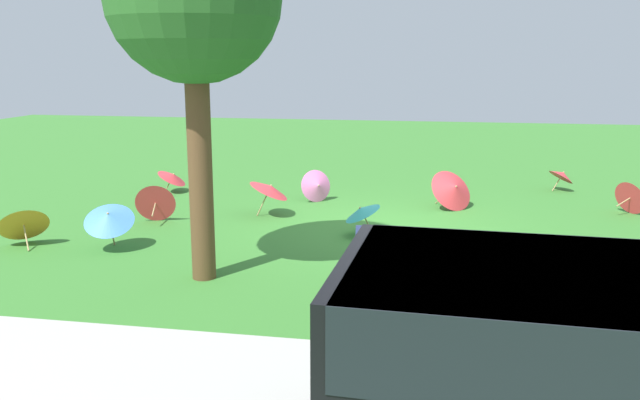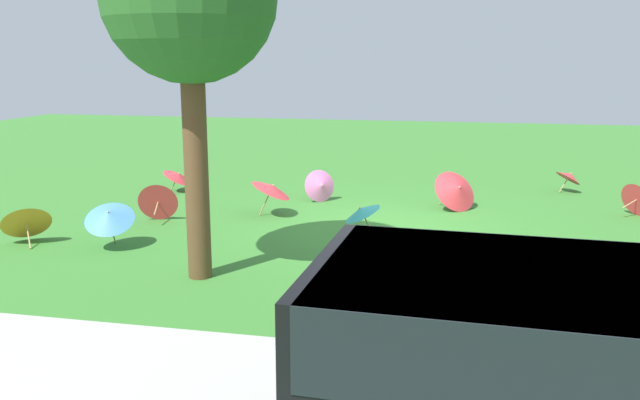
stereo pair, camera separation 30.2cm
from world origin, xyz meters
name	(u,v)px [view 1 (the left image)]	position (x,y,z in m)	size (l,w,h in m)	color
ground	(383,228)	(0.00, 0.00, 0.00)	(40.00, 40.00, 0.00)	#387A2D
park_bench	(421,261)	(-0.75, 3.33, 0.47)	(1.62, 0.54, 0.90)	navy
parasol_teal_0	(361,211)	(0.31, 0.60, 0.42)	(0.76, 0.77, 0.62)	tan
parasol_red_0	(562,175)	(-3.62, -3.98, 0.36)	(0.74, 0.75, 0.56)	tan
parasol_red_1	(632,197)	(-4.54, -1.89, 0.33)	(0.67, 0.72, 0.66)	tan
parasol_blue_0	(109,217)	(4.01, 2.14, 0.52)	(0.94, 0.92, 0.79)	tan
parasol_red_2	(454,189)	(-1.22, -1.70, 0.41)	(1.11, 1.08, 0.82)	tan
parasol_red_3	(156,202)	(4.08, 0.29, 0.36)	(0.78, 0.72, 0.72)	tan
parasol_orange_1	(23,222)	(5.49, 2.12, 0.38)	(0.98, 0.97, 0.71)	tan
parasol_red_4	(270,188)	(2.16, -0.47, 0.53)	(0.83, 0.85, 0.75)	tan
parasol_pink_0	(317,186)	(1.52, -1.86, 0.34)	(0.70, 0.67, 0.68)	tan
parasol_red_5	(173,176)	(4.83, -2.25, 0.36)	(0.64, 0.66, 0.56)	tan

